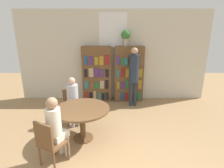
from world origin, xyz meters
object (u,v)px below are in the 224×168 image
Objects in this scene: flower_vase at (126,36)px; chair_near_camera at (50,142)px; bookshelf_left at (97,74)px; seated_reader_right at (56,125)px; chair_left_side at (72,104)px; reading_table at (82,113)px; seated_reader_left at (73,98)px; bookshelf_right at (129,74)px; librarian_standing at (134,71)px.

chair_near_camera is at bearing -115.49° from flower_vase.
seated_reader_right is (-0.48, -3.01, -0.22)m from bookshelf_left.
chair_left_side is (-0.54, -1.51, -0.44)m from bookshelf_left.
seated_reader_left reaches higher than reading_table.
chair_left_side is 0.28m from seated_reader_left.
bookshelf_right reaches higher than seated_reader_left.
seated_reader_left is at bearing -132.72° from bookshelf_right.
librarian_standing is at bearing 84.54° from chair_near_camera.
seated_reader_left reaches higher than chair_near_camera.
seated_reader_left is (0.10, 1.50, 0.22)m from chair_near_camera.
bookshelf_left is 3.70× the size of flower_vase.
librarian_standing is (1.31, 1.85, 0.53)m from reading_table.
seated_reader_right is 0.67× the size of librarian_standing.
librarian_standing is at bearing -175.83° from chair_left_side.
seated_reader_right is 3.04m from librarian_standing.
seated_reader_left is at bearing -105.52° from bookshelf_left.
librarian_standing is (0.23, -0.51, -1.04)m from flower_vase.
bookshelf_left reaches higher than seated_reader_left.
bookshelf_right is 2.66m from reading_table.
bookshelf_left is 1.75m from seated_reader_left.
chair_left_side is 0.71× the size of seated_reader_left.
bookshelf_right is (1.08, -0.00, -0.00)m from bookshelf_left.
flower_vase reaches higher than bookshelf_left.
flower_vase is at bearing -156.39° from seated_reader_left.
librarian_standing reaches higher than chair_near_camera.
seated_reader_left is at bearing -144.55° from librarian_standing.
bookshelf_left is at bearing -135.99° from chair_left_side.
chair_near_camera is 0.70× the size of seated_reader_right.
bookshelf_right reaches higher than chair_near_camera.
chair_near_camera is (-0.56, -3.17, -0.44)m from bookshelf_left.
chair_near_camera is at bearing 63.00° from chair_left_side.
reading_table is 0.95× the size of seated_reader_right.
librarian_standing is (0.10, -0.50, 0.22)m from bookshelf_right.
chair_near_camera and chair_left_side have the same top height.
chair_left_side is at bearing -149.55° from librarian_standing.
seated_reader_right reaches higher than reading_table.
seated_reader_right is at bearing -123.51° from librarian_standing.
bookshelf_left reaches higher than reading_table.
chair_near_camera is 3.25m from librarian_standing.
flower_vase is 0.57× the size of chair_near_camera.
reading_table is 0.94m from chair_left_side.
seated_reader_left is (-0.46, -1.67, -0.22)m from bookshelf_left.
chair_near_camera is (-0.43, -0.82, -0.13)m from reading_table.
seated_reader_right is at bearing 66.12° from chair_left_side.
seated_reader_left is (-1.41, -1.68, -1.48)m from flower_vase.
bookshelf_right is at bearing 62.69° from reading_table.
chair_near_camera is at bearing -90.00° from seated_reader_right.
bookshelf_left is 2.12× the size of chair_left_side.
flower_vase is (0.95, 0.00, 1.25)m from bookshelf_left.
seated_reader_left is (-0.33, 0.67, 0.09)m from reading_table.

